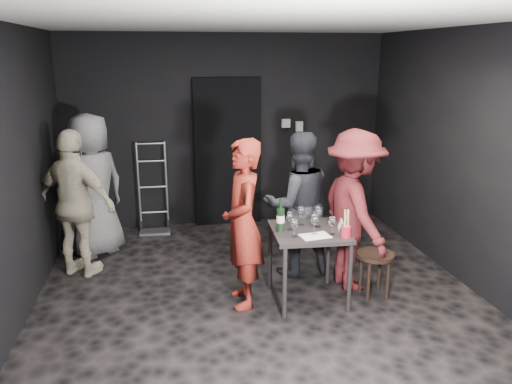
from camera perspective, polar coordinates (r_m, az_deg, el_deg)
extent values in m
cube|color=black|center=(5.21, 0.50, -12.14)|extent=(4.50, 5.00, 0.02)
cube|color=silver|center=(4.62, 0.58, 19.02)|extent=(4.50, 5.00, 0.02)
cube|color=black|center=(7.16, -3.35, 6.94)|extent=(4.50, 0.04, 2.70)
cube|color=black|center=(2.46, 12.03, -10.68)|extent=(4.50, 0.04, 2.70)
cube|color=black|center=(4.84, -26.58, 1.11)|extent=(0.04, 5.00, 2.70)
cube|color=black|center=(5.61, 23.75, 3.23)|extent=(0.04, 5.00, 2.70)
cube|color=black|center=(7.15, -3.25, 4.50)|extent=(0.95, 0.10, 2.10)
cube|color=#B7B7B2|center=(7.25, 3.43, 7.85)|extent=(0.12, 0.06, 0.12)
cube|color=#B7B7B2|center=(7.31, 4.95, 7.49)|extent=(0.10, 0.06, 0.14)
cylinder|color=#B2B2B7|center=(7.08, -13.25, 0.49)|extent=(0.03, 0.03, 1.26)
cylinder|color=#B2B2B7|center=(7.07, -10.19, 0.64)|extent=(0.03, 0.03, 1.26)
cube|color=#B2B2B7|center=(7.13, -11.46, -4.47)|extent=(0.42, 0.23, 0.03)
cylinder|color=black|center=(7.27, -12.97, -3.64)|extent=(0.04, 0.16, 0.16)
cylinder|color=black|center=(7.26, -9.98, -3.50)|extent=(0.04, 0.16, 0.16)
cube|color=black|center=(4.94, 6.09, -4.54)|extent=(0.72, 0.72, 0.04)
cylinder|color=black|center=(4.73, 3.29, -10.40)|extent=(0.04, 0.04, 0.71)
cylinder|color=black|center=(4.91, 10.67, -9.64)|extent=(0.04, 0.04, 0.71)
cylinder|color=black|center=(5.29, 1.63, -7.42)|extent=(0.04, 0.04, 0.71)
cylinder|color=black|center=(5.45, 8.26, -6.87)|extent=(0.04, 0.04, 0.71)
cylinder|color=black|center=(5.23, 13.50, -7.02)|extent=(0.38, 0.38, 0.04)
cylinder|color=black|center=(5.45, 13.90, -8.90)|extent=(0.04, 0.04, 0.41)
cylinder|color=black|center=(5.38, 11.88, -9.14)|extent=(0.04, 0.04, 0.41)
cylinder|color=black|center=(5.21, 12.74, -10.04)|extent=(0.04, 0.04, 0.41)
cylinder|color=black|center=(5.29, 14.81, -9.78)|extent=(0.04, 0.04, 0.41)
imported|color=maroon|center=(4.79, -1.51, -2.66)|extent=(0.45, 0.68, 1.85)
imported|color=#23242B|center=(5.53, 4.82, -0.78)|extent=(0.87, 0.50, 1.74)
imported|color=#56171A|center=(5.25, 11.21, -0.97)|extent=(0.72, 1.29, 1.91)
imported|color=beige|center=(5.78, -19.93, -0.52)|extent=(1.18, 0.97, 1.82)
imported|color=slate|center=(6.30, -18.28, 1.95)|extent=(1.12, 1.06, 2.05)
cube|color=white|center=(4.78, 6.78, -5.01)|extent=(0.30, 0.23, 0.00)
cylinder|color=black|center=(4.84, 2.81, -3.19)|extent=(0.08, 0.08, 0.23)
cylinder|color=black|center=(4.79, 2.84, -1.35)|extent=(0.03, 0.03, 0.09)
cylinder|color=white|center=(4.84, 2.82, -3.08)|extent=(0.08, 0.08, 0.07)
cylinder|color=red|center=(4.78, 10.25, -4.50)|extent=(0.09, 0.09, 0.10)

